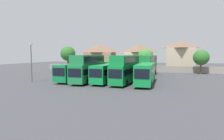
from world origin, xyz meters
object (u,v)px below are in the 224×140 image
house_terrace_left (100,56)px  bus_2 (89,67)px  bus_6 (106,67)px  bus_9 (148,64)px  bus_3 (107,72)px  bus_4 (126,68)px  bus_8 (129,67)px  tree_left_of_lot (68,54)px  bus_5 (146,72)px  tree_right_of_lot (145,57)px  tree_behind_wall (201,57)px  bus_7 (119,67)px  house_terrace_right (180,55)px  bus_1 (74,71)px  house_terrace_centre (139,57)px  lamp_post_lot_edge (31,60)px

house_terrace_left → bus_2: bearing=-73.5°
bus_6 → bus_9: (10.49, 0.85, 0.81)m
bus_3 → bus_4: bearing=94.4°
bus_8 → tree_left_of_lot: size_ratio=1.36×
bus_5 → tree_right_of_lot: size_ratio=1.76×
tree_behind_wall → bus_7: bearing=-158.6°
bus_4 → house_terrace_right: house_terrace_right is taller
tree_right_of_lot → bus_9: bearing=-79.8°
bus_3 → bus_9: (5.89, 13.62, 0.83)m
bus_5 → bus_8: (-5.71, 13.03, -0.12)m
bus_1 → tree_behind_wall: bearing=130.5°
bus_7 → bus_3: bearing=9.7°
bus_2 → bus_3: (3.67, -0.04, -0.90)m
bus_4 → tree_right_of_lot: size_ratio=1.67×
bus_2 → bus_5: size_ratio=1.00×
bus_1 → tree_left_of_lot: tree_left_of_lot is taller
house_terrace_left → house_terrace_right: 26.55m
tree_behind_wall → house_terrace_right: bearing=116.7°
bus_3 → bus_9: bus_9 is taller
bus_3 → bus_5: bearing=94.2°
bus_7 → house_terrace_left: bearing=-142.5°
bus_4 → bus_8: size_ratio=1.08×
bus_2 → house_terrace_left: (-9.00, 30.40, 1.68)m
house_terrace_centre → lamp_post_lot_edge: size_ratio=1.27×
bus_7 → house_terrace_centre: house_terrace_centre is taller
tree_behind_wall → bus_3: bearing=-131.2°
bus_5 → bus_7: size_ratio=0.98×
house_terrace_centre → bus_6: bearing=-107.5°
bus_7 → tree_right_of_lot: tree_right_of_lot is taller
bus_6 → house_terrace_centre: (5.62, 17.83, 2.42)m
bus_5 → tree_behind_wall: size_ratio=1.87×
bus_2 → bus_8: bearing=157.9°
house_terrace_left → house_terrace_centre: size_ratio=1.15×
bus_3 → tree_behind_wall: tree_behind_wall is taller
bus_5 → tree_left_of_lot: bearing=-128.4°
bus_5 → house_terrace_centre: size_ratio=1.30×
bus_7 → house_terrace_left: 20.63m
bus_4 → tree_behind_wall: size_ratio=1.77×
bus_2 → tree_behind_wall: size_ratio=1.87×
bus_9 → tree_behind_wall: 14.82m
tree_behind_wall → tree_left_of_lot: bearing=-178.5°
bus_2 → tree_behind_wall: 30.69m
bus_1 → bus_6: 12.85m
bus_2 → tree_left_of_lot: 25.67m
bus_6 → house_terrace_centre: size_ratio=1.28×
bus_9 → tree_behind_wall: size_ratio=1.76×
bus_5 → bus_6: bus_5 is taller
bus_4 → bus_8: (-2.20, 13.11, -0.88)m
bus_3 → tree_right_of_lot: (3.72, 25.67, 2.37)m
bus_5 → tree_right_of_lot: bearing=-174.1°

